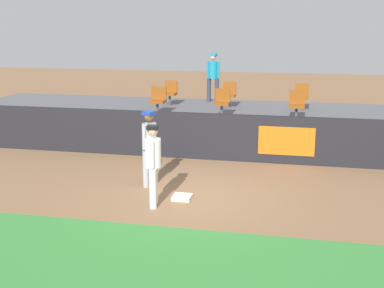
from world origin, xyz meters
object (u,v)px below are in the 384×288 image
(player_runner_visitor, at_px, (149,143))
(first_base, at_px, (182,197))
(seat_front_center, at_px, (222,101))
(seat_back_left, at_px, (170,92))
(seat_front_right, at_px, (297,103))
(seat_front_left, at_px, (158,99))
(seat_back_right, at_px, (302,95))
(player_fielder_home, at_px, (153,160))
(spectator_hooded, at_px, (213,74))
(seat_back_center, at_px, (229,93))

(player_runner_visitor, bearing_deg, first_base, 69.17)
(player_runner_visitor, height_order, seat_front_center, seat_front_center)
(seat_back_left, xyz_separation_m, seat_front_right, (4.32, -1.80, 0.00))
(first_base, xyz_separation_m, seat_front_left, (-1.95, 4.91, 1.40))
(seat_front_left, bearing_deg, first_base, -68.36)
(seat_front_center, bearing_deg, seat_front_right, 0.00)
(seat_back_right, xyz_separation_m, seat_front_left, (-4.37, -1.80, 0.00))
(seat_back_right, height_order, seat_front_right, same)
(player_fielder_home, distance_m, spectator_hooded, 8.42)
(spectator_hooded, bearing_deg, player_fielder_home, 102.09)
(player_runner_visitor, distance_m, spectator_hooded, 7.11)
(player_runner_visitor, relative_size, seat_back_left, 2.10)
(seat_front_left, bearing_deg, player_fielder_home, -74.85)
(seat_front_center, xyz_separation_m, spectator_hooded, (-0.81, 2.93, 0.52))
(seat_back_left, height_order, seat_back_center, same)
(first_base, bearing_deg, seat_front_right, 64.96)
(seat_front_center, height_order, seat_front_left, same)
(player_runner_visitor, relative_size, spectator_hooded, 1.03)
(seat_back_center, bearing_deg, first_base, -90.15)
(player_fielder_home, xyz_separation_m, seat_back_left, (-1.55, 7.23, 0.45))
(first_base, relative_size, seat_back_center, 0.48)
(player_runner_visitor, distance_m, seat_front_left, 4.25)
(seat_back_right, bearing_deg, seat_front_right, -94.20)
(seat_front_center, distance_m, spectator_hooded, 3.08)
(seat_front_center, distance_m, seat_back_left, 2.77)
(player_fielder_home, xyz_separation_m, seat_front_left, (-1.47, 5.43, 0.45))
(player_fielder_home, bearing_deg, first_base, 127.09)
(first_base, bearing_deg, seat_front_center, 89.13)
(player_fielder_home, distance_m, seat_front_right, 6.11)
(spectator_hooded, bearing_deg, seat_back_center, 133.98)
(first_base, distance_m, seat_back_left, 7.15)
(player_fielder_home, height_order, seat_front_left, seat_front_left)
(player_fielder_home, relative_size, seat_front_center, 2.05)
(seat_back_right, bearing_deg, spectator_hooded, 160.36)
(player_fielder_home, relative_size, seat_back_left, 2.05)
(seat_back_left, bearing_deg, seat_front_left, -87.34)
(player_runner_visitor, bearing_deg, seat_front_left, -148.20)
(seat_front_left, bearing_deg, player_runner_visitor, -76.61)
(seat_back_center, bearing_deg, seat_back_right, 0.00)
(seat_back_right, distance_m, seat_back_center, 2.41)
(seat_back_left, bearing_deg, spectator_hooded, 40.94)
(player_runner_visitor, relative_size, seat_back_right, 2.10)
(player_fielder_home, height_order, seat_front_right, seat_front_right)
(first_base, distance_m, seat_front_center, 5.10)
(seat_back_right, distance_m, seat_front_left, 4.73)
(seat_front_left, distance_m, spectator_hooded, 3.21)
(player_fielder_home, bearing_deg, seat_front_center, 163.49)
(player_fielder_home, height_order, player_runner_visitor, player_runner_visitor)
(player_fielder_home, xyz_separation_m, seat_back_right, (2.90, 7.23, 0.45))
(player_runner_visitor, height_order, seat_back_right, seat_back_right)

